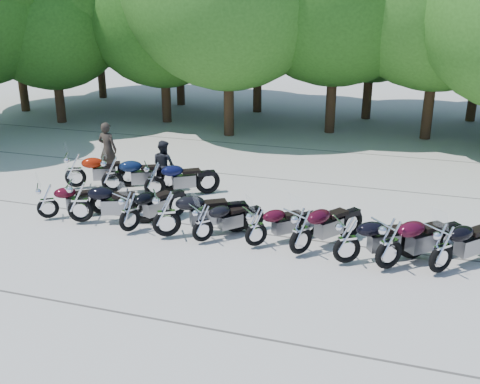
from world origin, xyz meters
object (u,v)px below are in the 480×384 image
(motorcycle_7, at_px, (347,239))
(motorcycle_9, at_px, (442,247))
(motorcycle_0, at_px, (47,200))
(motorcycle_10, at_px, (75,170))
(motorcycle_6, at_px, (301,230))
(rider_0, at_px, (108,149))
(motorcycle_5, at_px, (256,226))
(motorcycle_11, at_px, (112,173))
(motorcycle_3, at_px, (166,213))
(motorcycle_2, at_px, (129,211))
(motorcycle_1, at_px, (80,201))
(motorcycle_8, at_px, (390,243))
(motorcycle_4, at_px, (203,222))
(rider_1, at_px, (164,165))
(motorcycle_12, at_px, (155,178))

(motorcycle_7, distance_m, motorcycle_9, 2.05)
(motorcycle_0, xyz_separation_m, motorcycle_10, (-0.70, 2.44, 0.08))
(motorcycle_6, bearing_deg, rider_0, 6.72)
(motorcycle_6, relative_size, motorcycle_10, 1.03)
(motorcycle_5, distance_m, motorcycle_11, 5.81)
(motorcycle_3, relative_size, motorcycle_5, 1.22)
(motorcycle_2, height_order, motorcycle_5, motorcycle_2)
(motorcycle_0, height_order, motorcycle_1, motorcycle_1)
(motorcycle_7, bearing_deg, motorcycle_0, 58.10)
(motorcycle_3, xyz_separation_m, motorcycle_5, (2.31, 0.17, -0.13))
(motorcycle_8, xyz_separation_m, rider_0, (-9.56, 4.32, 0.22))
(motorcycle_7, bearing_deg, motorcycle_9, -115.91)
(motorcycle_0, relative_size, motorcycle_6, 0.85)
(motorcycle_5, distance_m, motorcycle_9, 4.29)
(motorcycle_4, xyz_separation_m, motorcycle_7, (3.58, -0.12, 0.08))
(motorcycle_8, height_order, rider_1, rider_1)
(motorcycle_7, relative_size, rider_0, 1.26)
(motorcycle_2, relative_size, motorcycle_11, 0.93)
(motorcycle_1, xyz_separation_m, motorcycle_8, (8.09, -0.27, 0.03))
(motorcycle_7, xyz_separation_m, rider_1, (-6.24, 3.62, 0.13))
(motorcycle_0, height_order, motorcycle_7, motorcycle_7)
(motorcycle_8, bearing_deg, motorcycle_10, 31.26)
(motorcycle_5, height_order, rider_0, rider_0)
(motorcycle_2, height_order, motorcycle_6, motorcycle_6)
(motorcycle_2, distance_m, motorcycle_12, 2.59)
(motorcycle_4, distance_m, motorcycle_11, 4.70)
(motorcycle_8, bearing_deg, motorcycle_1, 44.79)
(motorcycle_6, height_order, motorcycle_9, motorcycle_9)
(motorcycle_9, relative_size, motorcycle_11, 1.00)
(motorcycle_3, height_order, motorcycle_12, motorcycle_3)
(motorcycle_1, relative_size, motorcycle_3, 0.95)
(rider_1, bearing_deg, motorcycle_1, 97.83)
(motorcycle_2, distance_m, rider_0, 5.15)
(motorcycle_4, bearing_deg, motorcycle_1, 38.84)
(motorcycle_6, bearing_deg, motorcycle_3, 36.53)
(rider_1, bearing_deg, motorcycle_0, 82.98)
(motorcycle_11, xyz_separation_m, motorcycle_12, (1.42, 0.03, -0.03))
(motorcycle_3, bearing_deg, motorcycle_2, 56.11)
(motorcycle_7, distance_m, rider_0, 9.64)
(motorcycle_10, xyz_separation_m, rider_1, (2.66, 0.91, 0.14))
(motorcycle_4, xyz_separation_m, motorcycle_11, (-3.96, 2.53, 0.10))
(motorcycle_7, xyz_separation_m, motorcycle_8, (0.93, -0.01, 0.05))
(motorcycle_5, relative_size, motorcycle_12, 0.91)
(motorcycle_9, xyz_separation_m, motorcycle_11, (-9.58, 2.50, -0.00))
(motorcycle_2, height_order, rider_0, rider_0)
(motorcycle_3, bearing_deg, motorcycle_8, -122.81)
(rider_0, bearing_deg, motorcycle_6, 155.32)
(motorcycle_4, height_order, motorcycle_11, motorcycle_11)
(motorcycle_1, bearing_deg, motorcycle_0, 69.47)
(motorcycle_2, distance_m, motorcycle_5, 3.38)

